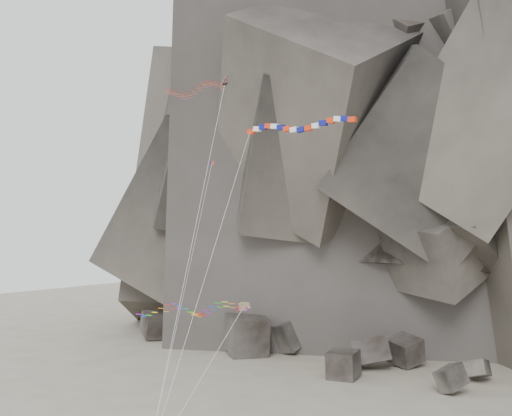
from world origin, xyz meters
The scene contains 6 objects.
headland centered at (0.00, 70.00, 42.00)m, with size 110.00×70.00×84.00m, color #5C544B, non-canonical shape.
boulder_field centered at (-0.69, 33.43, 1.94)m, with size 85.49×19.75×6.71m.
delta_kite centered at (-5.35, 4.22, 32.29)m, with size 12.58×16.79×31.90m.
banner_kite centered at (7.80, 2.34, 27.17)m, with size 10.59×14.27×26.14m.
parafoil_kite centered at (-1.74, -0.85, 11.56)m, with size 12.41×11.37×10.85m.
pennant_kite centered at (0.08, -1.51, 18.45)m, with size 4.98×13.74×23.14m.
Camera 1 is at (34.80, -44.53, 18.57)m, focal length 45.00 mm.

